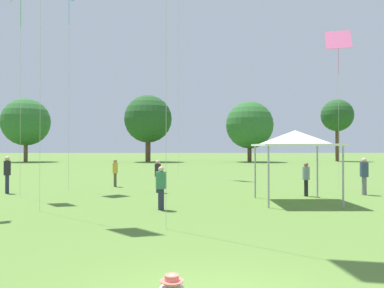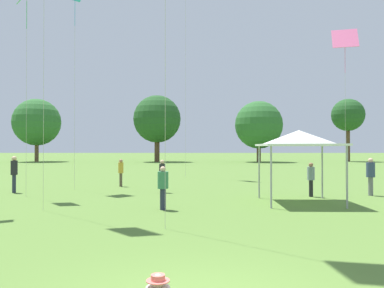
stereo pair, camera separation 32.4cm
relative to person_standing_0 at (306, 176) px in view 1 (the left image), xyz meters
The scene contains 12 objects.
person_standing_0 is the anchor object (origin of this frame).
person_standing_1 7.26m from the person_standing_0, 150.58° to the right, with size 0.53×0.53×1.54m.
person_standing_3 14.07m from the person_standing_0, behind, with size 0.42×0.42×1.79m.
person_standing_4 10.33m from the person_standing_0, 155.34° to the left, with size 0.30×0.30×1.55m.
person_standing_6 2.89m from the person_standing_0, ahead, with size 0.53×0.53×1.72m.
person_standing_7 6.96m from the person_standing_0, 167.59° to the left, with size 0.36×0.36×1.60m.
canopy_tent 2.71m from the person_standing_0, 119.40° to the right, with size 3.07×3.07×2.89m.
kite_2 7.99m from the person_standing_0, 47.04° to the left, with size 1.43×0.99×8.52m.
distant_tree_0 42.95m from the person_standing_0, 105.10° to the left, with size 7.34×7.34×10.31m.
distant_tree_1 41.00m from the person_standing_0, 83.57° to the left, with size 7.28×7.28×9.33m.
distant_tree_2 47.34m from the person_standing_0, 65.90° to the left, with size 5.13×5.13×9.97m.
distant_tree_3 51.33m from the person_standing_0, 125.90° to the left, with size 7.30×7.30×9.82m.
Camera 1 is at (-0.40, -4.90, 2.20)m, focal length 35.00 mm.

